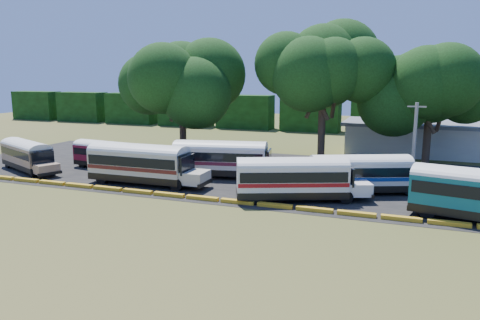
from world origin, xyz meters
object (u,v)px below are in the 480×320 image
(tree_west, at_px, (182,78))
(bus_red, at_px, (107,153))
(bus_beige, at_px, (27,154))
(bus_cream_west, at_px, (141,162))
(bus_white_red, at_px, (295,176))

(tree_west, bearing_deg, bus_red, -113.82)
(bus_beige, relative_size, tree_west, 0.71)
(bus_cream_west, bearing_deg, tree_west, 101.75)
(bus_beige, xyz_separation_m, bus_white_red, (28.49, -1.50, 0.17))
(bus_beige, bearing_deg, bus_cream_west, 20.43)
(bus_cream_west, bearing_deg, bus_beige, 175.47)
(bus_cream_west, xyz_separation_m, tree_west, (-3.08, 14.07, 7.31))
(bus_red, bearing_deg, bus_cream_west, -26.85)
(bus_cream_west, relative_size, bus_white_red, 1.05)
(bus_beige, xyz_separation_m, bus_red, (7.03, 3.81, -0.12))
(bus_red, height_order, tree_west, tree_west)
(bus_white_red, height_order, tree_west, tree_west)
(bus_beige, distance_m, tree_west, 18.78)
(bus_red, distance_m, bus_white_red, 22.11)
(bus_red, xyz_separation_m, tree_west, (4.10, 9.28, 7.72))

